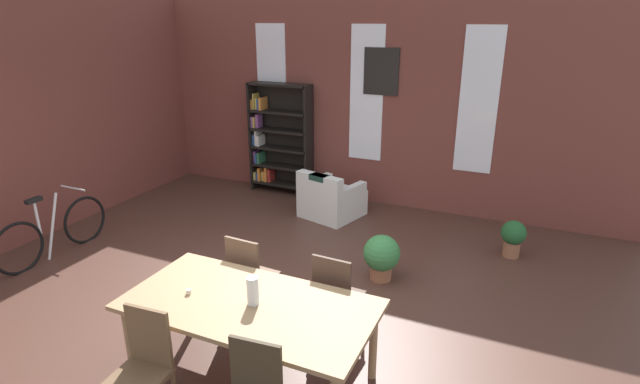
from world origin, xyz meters
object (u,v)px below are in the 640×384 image
at_px(dining_chair_far_left, 250,275).
at_px(armchair_white, 330,200).
at_px(potted_plant_by_shelf, 513,236).
at_px(dining_table, 250,310).
at_px(vase_on_table, 253,291).
at_px(potted_plant_corner, 382,255).
at_px(dining_chair_far_right, 336,296).
at_px(bicycle_second, 53,232).
at_px(bookshelf_tall, 277,140).
at_px(dining_chair_near_left, 142,367).

relative_size(dining_chair_far_left, armchair_white, 0.97).
xyz_separation_m(dining_chair_far_left, potted_plant_by_shelf, (2.35, 2.61, -0.23)).
distance_m(dining_table, dining_chair_far_left, 0.90).
relative_size(vase_on_table, potted_plant_by_shelf, 0.49).
xyz_separation_m(potted_plant_by_shelf, potted_plant_corner, (-1.38, -1.26, 0.02)).
distance_m(dining_chair_far_right, potted_plant_corner, 1.36).
bearing_deg(bicycle_second, bookshelf_tall, 67.19).
relative_size(dining_table, potted_plant_corner, 3.74).
bearing_deg(potted_plant_corner, bicycle_second, -164.12).
bearing_deg(potted_plant_corner, dining_table, -103.31).
xyz_separation_m(dining_chair_far_right, bicycle_second, (-4.05, 0.18, -0.18)).
xyz_separation_m(dining_chair_far_right, potted_plant_by_shelf, (1.41, 2.61, -0.23)).
distance_m(armchair_white, potted_plant_by_shelf, 2.71).
xyz_separation_m(dining_chair_far_right, armchair_white, (-1.29, 2.90, -0.23)).
bearing_deg(potted_plant_corner, armchair_white, 130.29).
bearing_deg(bookshelf_tall, vase_on_table, -63.41).
height_order(dining_table, bookshelf_tall, bookshelf_tall).
relative_size(dining_chair_far_left, bicycle_second, 0.58).
bearing_deg(bookshelf_tall, dining_chair_far_left, -65.20).
bearing_deg(dining_chair_near_left, potted_plant_corner, 71.16).
height_order(vase_on_table, potted_plant_by_shelf, vase_on_table).
height_order(dining_chair_far_right, potted_plant_corner, dining_chair_far_right).
bearing_deg(bicycle_second, dining_chair_far_left, -3.35).
distance_m(armchair_white, bicycle_second, 3.87).
height_order(dining_chair_near_left, potted_plant_corner, dining_chair_near_left).
xyz_separation_m(dining_table, potted_plant_by_shelf, (1.88, 3.36, -0.39)).
distance_m(dining_chair_far_left, armchair_white, 2.93).
bearing_deg(armchair_white, vase_on_table, -76.69).
relative_size(dining_table, dining_chair_far_right, 2.20).
xyz_separation_m(vase_on_table, dining_chair_far_left, (-0.51, 0.75, -0.36)).
relative_size(dining_chair_far_right, armchair_white, 0.97).
bearing_deg(bicycle_second, dining_chair_far_right, -2.57).
bearing_deg(bicycle_second, vase_on_table, -14.45).
bearing_deg(vase_on_table, potted_plant_by_shelf, 61.33).
relative_size(dining_chair_far_right, potted_plant_corner, 1.70).
bearing_deg(dining_chair_near_left, dining_chair_far_left, 89.95).
height_order(bicycle_second, potted_plant_corner, bicycle_second).
height_order(dining_chair_far_left, potted_plant_corner, dining_chair_far_left).
height_order(dining_chair_far_left, potted_plant_by_shelf, dining_chair_far_left).
distance_m(dining_table, armchair_white, 3.76).
relative_size(dining_chair_far_right, dining_chair_near_left, 1.00).
height_order(dining_table, vase_on_table, vase_on_table).
bearing_deg(armchair_white, dining_chair_near_left, -85.49).
distance_m(vase_on_table, dining_chair_far_right, 0.94).
bearing_deg(dining_chair_far_right, potted_plant_by_shelf, 61.59).
height_order(dining_table, bicycle_second, bicycle_second).
xyz_separation_m(dining_chair_far_right, potted_plant_corner, (0.03, 1.34, -0.20)).
bearing_deg(dining_chair_far_left, bicycle_second, 176.65).
bearing_deg(dining_table, armchair_white, 102.70).
distance_m(dining_chair_far_left, bookshelf_tall, 4.00).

